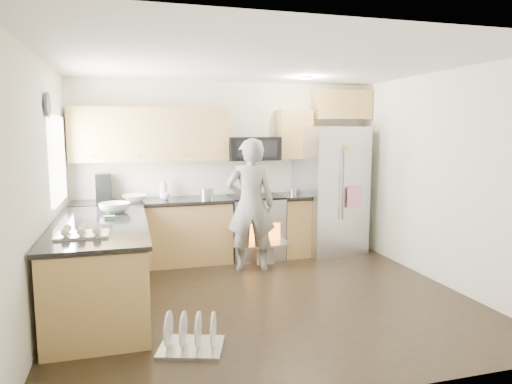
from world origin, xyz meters
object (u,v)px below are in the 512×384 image
object	(u,v)px
refrigerator	(331,190)
dish_rack	(191,339)
stove_range	(255,213)
person	(251,205)

from	to	relation	value
refrigerator	dish_rack	distance (m)	3.79
stove_range	refrigerator	world-z (taller)	refrigerator
stove_range	refrigerator	size ratio (longest dim) A/B	0.92
refrigerator	person	bearing A→B (deg)	-167.35
refrigerator	person	world-z (taller)	refrigerator
stove_range	person	distance (m)	0.67
stove_range	person	xyz separation A→B (m)	(-0.23, -0.59, 0.22)
stove_range	dish_rack	world-z (taller)	stove_range
stove_range	dish_rack	bearing A→B (deg)	-116.36
stove_range	person	size ratio (longest dim) A/B	1.00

